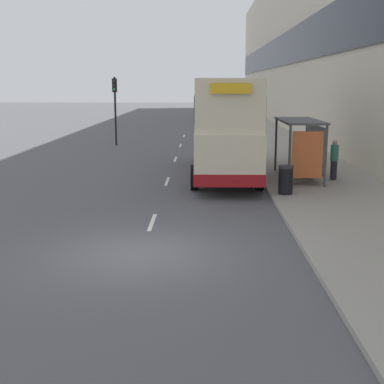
{
  "coord_description": "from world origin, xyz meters",
  "views": [
    {
      "loc": [
        1.51,
        -12.54,
        4.09
      ],
      "look_at": [
        0.91,
        17.46,
        -1.98
      ],
      "focal_mm": 50.0,
      "sensor_mm": 36.0,
      "label": 1
    }
  ],
  "objects_px": {
    "pedestrian_1": "(334,159)",
    "car_1": "(210,112)",
    "double_decker_bus_near": "(224,125)",
    "litter_bin": "(286,180)",
    "pedestrian_at_shelter": "(307,146)",
    "bus_shelter": "(305,138)",
    "car_0": "(207,116)",
    "traffic_light_far_kerb": "(115,99)"
  },
  "relations": [
    {
      "from": "litter_bin",
      "to": "traffic_light_far_kerb",
      "type": "height_order",
      "value": "traffic_light_far_kerb"
    },
    {
      "from": "pedestrian_at_shelter",
      "to": "pedestrian_1",
      "type": "height_order",
      "value": "pedestrian_1"
    },
    {
      "from": "pedestrian_1",
      "to": "litter_bin",
      "type": "distance_m",
      "value": 3.96
    },
    {
      "from": "car_1",
      "to": "car_0",
      "type": "bearing_deg",
      "value": -93.08
    },
    {
      "from": "car_1",
      "to": "double_decker_bus_near",
      "type": "bearing_deg",
      "value": -89.78
    },
    {
      "from": "bus_shelter",
      "to": "car_1",
      "type": "relative_size",
      "value": 1.01
    },
    {
      "from": "car_1",
      "to": "pedestrian_at_shelter",
      "type": "height_order",
      "value": "car_1"
    },
    {
      "from": "double_decker_bus_near",
      "to": "pedestrian_at_shelter",
      "type": "relative_size",
      "value": 6.75
    },
    {
      "from": "double_decker_bus_near",
      "to": "litter_bin",
      "type": "relative_size",
      "value": 10.23
    },
    {
      "from": "litter_bin",
      "to": "traffic_light_far_kerb",
      "type": "xyz_separation_m",
      "value": [
        -8.95,
        17.03,
        2.41
      ]
    },
    {
      "from": "pedestrian_at_shelter",
      "to": "pedestrian_1",
      "type": "relative_size",
      "value": 0.95
    },
    {
      "from": "pedestrian_at_shelter",
      "to": "double_decker_bus_near",
      "type": "bearing_deg",
      "value": -141.3
    },
    {
      "from": "bus_shelter",
      "to": "car_1",
      "type": "xyz_separation_m",
      "value": [
        -3.44,
        40.3,
        -0.97
      ]
    },
    {
      "from": "bus_shelter",
      "to": "car_1",
      "type": "bearing_deg",
      "value": 94.89
    },
    {
      "from": "pedestrian_at_shelter",
      "to": "traffic_light_far_kerb",
      "type": "bearing_deg",
      "value": 142.17
    },
    {
      "from": "car_0",
      "to": "pedestrian_1",
      "type": "distance_m",
      "value": 33.95
    },
    {
      "from": "pedestrian_at_shelter",
      "to": "car_0",
      "type": "bearing_deg",
      "value": 99.85
    },
    {
      "from": "bus_shelter",
      "to": "double_decker_bus_near",
      "type": "bearing_deg",
      "value": 153.79
    },
    {
      "from": "car_0",
      "to": "pedestrian_at_shelter",
      "type": "relative_size",
      "value": 2.87
    },
    {
      "from": "bus_shelter",
      "to": "traffic_light_far_kerb",
      "type": "distance_m",
      "value": 17.29
    },
    {
      "from": "car_0",
      "to": "car_1",
      "type": "distance_m",
      "value": 6.78
    },
    {
      "from": "double_decker_bus_near",
      "to": "litter_bin",
      "type": "xyz_separation_m",
      "value": [
        2.08,
        -4.73,
        -1.62
      ]
    },
    {
      "from": "pedestrian_at_shelter",
      "to": "litter_bin",
      "type": "xyz_separation_m",
      "value": [
        -2.34,
        -8.26,
        -0.28
      ]
    },
    {
      "from": "bus_shelter",
      "to": "pedestrian_1",
      "type": "distance_m",
      "value": 1.53
    },
    {
      "from": "bus_shelter",
      "to": "car_1",
      "type": "distance_m",
      "value": 40.46
    },
    {
      "from": "car_1",
      "to": "pedestrian_at_shelter",
      "type": "xyz_separation_m",
      "value": [
        4.56,
        -35.14,
        0.05
      ]
    },
    {
      "from": "bus_shelter",
      "to": "litter_bin",
      "type": "xyz_separation_m",
      "value": [
        -1.22,
        -3.11,
        -1.21
      ]
    },
    {
      "from": "pedestrian_1",
      "to": "car_1",
      "type": "bearing_deg",
      "value": 96.65
    },
    {
      "from": "pedestrian_at_shelter",
      "to": "litter_bin",
      "type": "height_order",
      "value": "pedestrian_at_shelter"
    },
    {
      "from": "litter_bin",
      "to": "bus_shelter",
      "type": "bearing_deg",
      "value": 68.52
    },
    {
      "from": "double_decker_bus_near",
      "to": "car_1",
      "type": "distance_m",
      "value": 38.7
    },
    {
      "from": "car_1",
      "to": "litter_bin",
      "type": "distance_m",
      "value": 43.46
    },
    {
      "from": "car_0",
      "to": "traffic_light_far_kerb",
      "type": "relative_size",
      "value": 1.0
    },
    {
      "from": "bus_shelter",
      "to": "car_1",
      "type": "height_order",
      "value": "bus_shelter"
    },
    {
      "from": "double_decker_bus_near",
      "to": "car_0",
      "type": "bearing_deg",
      "value": 90.92
    },
    {
      "from": "car_0",
      "to": "traffic_light_far_kerb",
      "type": "distance_m",
      "value": 20.73
    },
    {
      "from": "bus_shelter",
      "to": "traffic_light_far_kerb",
      "type": "height_order",
      "value": "traffic_light_far_kerb"
    },
    {
      "from": "traffic_light_far_kerb",
      "to": "double_decker_bus_near",
      "type": "bearing_deg",
      "value": -60.8
    },
    {
      "from": "double_decker_bus_near",
      "to": "car_0",
      "type": "distance_m",
      "value": 31.94
    },
    {
      "from": "double_decker_bus_near",
      "to": "pedestrian_1",
      "type": "xyz_separation_m",
      "value": [
        4.56,
        -1.67,
        -1.28
      ]
    },
    {
      "from": "car_1",
      "to": "pedestrian_at_shelter",
      "type": "bearing_deg",
      "value": -82.61
    },
    {
      "from": "bus_shelter",
      "to": "car_0",
      "type": "bearing_deg",
      "value": 96.48
    }
  ]
}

